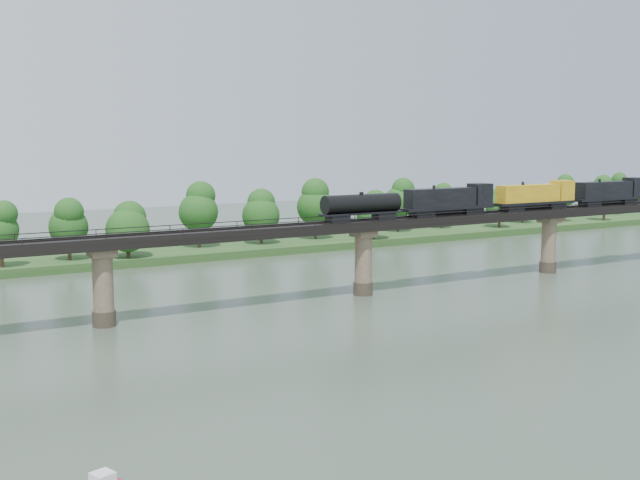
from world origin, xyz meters
TOP-DOWN VIEW (x-y plane):
  - ground at (0.00, 0.00)m, footprint 400.00×400.00m
  - far_bank at (0.00, 85.00)m, footprint 300.00×24.00m
  - bridge at (0.00, 30.00)m, footprint 236.00×30.00m
  - bridge_superstructure at (0.00, 30.00)m, footprint 220.00×4.90m
  - far_treeline at (-8.21, 80.52)m, footprint 289.06×17.54m
  - freight_train at (29.58, 30.00)m, footprint 71.78×2.80m

SIDE VIEW (x-z plane):
  - ground at x=0.00m, z-range 0.00..0.00m
  - far_bank at x=0.00m, z-range 0.00..1.60m
  - bridge at x=0.00m, z-range -0.29..11.21m
  - far_treeline at x=-8.21m, z-range 2.03..15.63m
  - bridge_superstructure at x=0.00m, z-range 11.42..12.17m
  - freight_train at x=29.58m, z-range 11.39..16.33m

